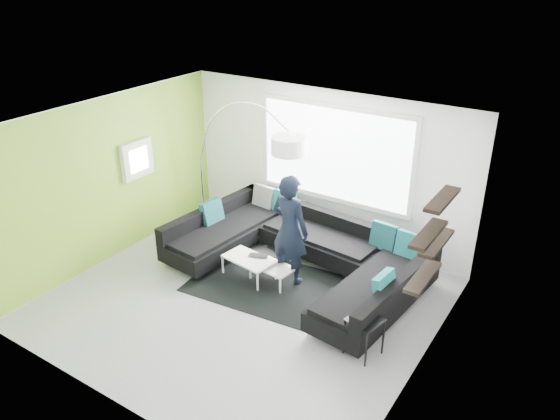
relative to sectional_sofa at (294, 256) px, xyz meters
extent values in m
plane|color=gray|center=(-0.27, -1.05, -0.38)|extent=(5.50, 5.50, 0.00)
cube|color=white|center=(-0.27, 1.45, 1.02)|extent=(5.50, 0.04, 2.80)
cube|color=white|center=(-0.27, -3.55, 1.02)|extent=(5.50, 0.04, 2.80)
cube|color=white|center=(-3.02, -1.05, 1.02)|extent=(0.04, 5.00, 2.80)
cube|color=white|center=(2.48, -1.05, 1.02)|extent=(0.04, 5.00, 2.80)
cube|color=silver|center=(-0.27, -1.05, 2.42)|extent=(5.50, 5.00, 0.04)
cube|color=#7FB72D|center=(-3.01, -1.05, 1.02)|extent=(0.01, 5.00, 2.80)
cube|color=white|center=(-0.07, 1.41, 1.32)|extent=(2.96, 0.06, 1.68)
cube|color=silver|center=(-2.95, -0.45, 1.22)|extent=(0.12, 0.66, 0.66)
cube|color=black|center=(2.37, -0.65, 1.32)|extent=(0.20, 1.24, 0.95)
cube|color=black|center=(0.00, 0.00, -0.17)|extent=(4.19, 2.83, 0.42)
cube|color=black|center=(0.00, 0.00, 0.20)|extent=(4.19, 2.83, 0.31)
cube|color=#0C4C51|center=(0.00, 0.00, 0.26)|extent=(3.55, 0.56, 0.44)
cube|color=black|center=(-0.30, -0.48, -0.37)|extent=(2.39, 1.84, 0.01)
cube|color=silver|center=(-0.41, -0.39, -0.20)|extent=(1.15, 0.77, 0.35)
cube|color=black|center=(1.78, -1.14, -0.10)|extent=(0.49, 0.49, 0.56)
imported|color=black|center=(0.00, -0.14, 0.54)|extent=(0.75, 0.57, 1.84)
imported|color=black|center=(-0.49, -0.34, -0.01)|extent=(0.45, 0.41, 0.03)
camera|label=1|loc=(3.99, -6.59, 4.52)|focal=35.00mm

